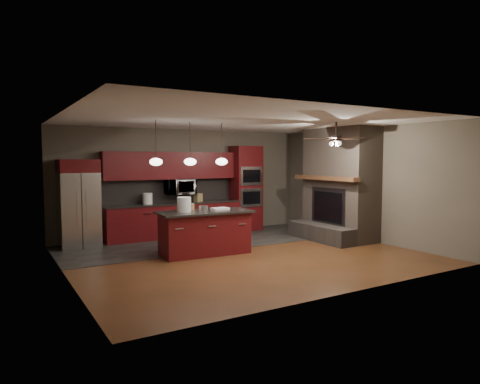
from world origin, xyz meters
TOP-DOWN VIEW (x-y plane):
  - ground at (0.00, 0.00)m, footprint 7.00×7.00m
  - ceiling at (0.00, 0.00)m, footprint 7.00×6.00m
  - back_wall at (0.00, 3.00)m, footprint 7.00×0.02m
  - right_wall at (3.50, 0.00)m, footprint 0.02×6.00m
  - left_wall at (-3.50, 0.00)m, footprint 0.02×6.00m
  - slate_tile_patch at (0.00, 1.80)m, footprint 7.00×2.40m
  - fireplace_column at (3.04, 0.40)m, footprint 1.30×2.10m
  - back_cabinetry at (-0.48, 2.74)m, footprint 3.59×0.64m
  - oven_tower at (1.70, 2.69)m, footprint 0.80×0.63m
  - microwave at (-0.27, 2.75)m, footprint 0.73×0.41m
  - refrigerator at (-2.81, 2.62)m, footprint 0.86×0.75m
  - kitchen_island at (-0.66, 0.50)m, footprint 2.03×1.02m
  - white_bucket at (-1.10, 0.58)m, footprint 0.37×0.37m
  - paint_can at (-0.73, 0.42)m, footprint 0.24×0.24m
  - paint_tray at (-0.24, 0.61)m, footprint 0.37×0.26m
  - cardboard_box at (-0.91, 0.83)m, footprint 0.24×0.18m
  - counter_bucket at (-1.17, 2.70)m, footprint 0.28×0.28m
  - counter_box at (0.19, 2.65)m, footprint 0.23×0.21m
  - pendant_left at (-1.65, 0.70)m, footprint 0.26×0.26m
  - pendant_center at (-0.90, 0.70)m, footprint 0.26×0.26m
  - pendant_right at (-0.15, 0.70)m, footprint 0.26×0.26m
  - ceiling_fan at (1.80, -0.80)m, footprint 1.27×1.33m

SIDE VIEW (x-z plane):
  - ground at x=0.00m, z-range 0.00..0.00m
  - slate_tile_patch at x=0.00m, z-range 0.00..0.01m
  - kitchen_island at x=-0.66m, z-range 0.01..0.93m
  - back_cabinetry at x=-0.48m, z-range -0.21..1.99m
  - paint_tray at x=-0.24m, z-range 0.92..0.96m
  - paint_can at x=-0.73m, z-range 0.92..1.04m
  - cardboard_box at x=-0.91m, z-range 0.92..1.07m
  - refrigerator at x=-2.81m, z-range 0.00..2.01m
  - counter_box at x=0.19m, z-range 0.90..1.11m
  - counter_bucket at x=-1.17m, z-range 0.90..1.17m
  - white_bucket at x=-1.10m, z-range 0.92..1.23m
  - oven_tower at x=1.70m, z-range 0.00..2.38m
  - fireplace_column at x=3.04m, z-range -0.10..2.70m
  - microwave at x=-0.27m, z-range 1.05..1.55m
  - back_wall at x=0.00m, z-range 0.00..2.80m
  - right_wall at x=3.50m, z-range 0.00..2.80m
  - left_wall at x=-3.50m, z-range 0.00..2.80m
  - pendant_left at x=-1.65m, z-range 1.51..2.42m
  - pendant_center at x=-0.90m, z-range 1.51..2.42m
  - pendant_right at x=-0.15m, z-range 1.51..2.42m
  - ceiling_fan at x=1.80m, z-range 2.25..2.66m
  - ceiling at x=0.00m, z-range 2.79..2.81m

